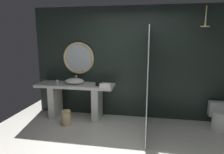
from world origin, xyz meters
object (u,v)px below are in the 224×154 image
Objects in this scene: toilet at (221,118)px; waste_bin at (66,117)px; tumbler_cup at (57,82)px; round_wall_mirror at (78,58)px; folded_hand_towel at (105,85)px; tissue_box at (99,84)px; rain_shower_head at (205,24)px; vessel_sink at (74,81)px.

waste_bin is at bearing -173.11° from toilet.
tumbler_cup is 0.76m from round_wall_mirror.
tissue_box is at bearing 140.63° from folded_hand_towel.
folded_hand_towel is at bearing -175.39° from rain_shower_head.
tissue_box is at bearing -179.48° from rain_shower_head.
tissue_box is (0.61, -0.07, -0.02)m from vessel_sink.
rain_shower_head is 0.68× the size of toilet.
waste_bin is at bearing -93.58° from vessel_sink.
folded_hand_towel is (-2.45, -0.13, 0.61)m from toilet.
vessel_sink reaches higher than waste_bin.
rain_shower_head is at bearing 176.12° from toilet.
vessel_sink is 3.50× the size of tissue_box.
round_wall_mirror is at bearing 85.42° from waste_bin.
round_wall_mirror is 1.31× the size of toilet.
round_wall_mirror reaches higher than toilet.
tissue_box is at bearing 0.30° from tumbler_cup.
folded_hand_towel reaches higher than waste_bin.
round_wall_mirror reaches higher than tissue_box.
vessel_sink is at bearing 86.42° from waste_bin.
toilet is 3.29m from waste_bin.
waste_bin is 1.46× the size of folded_hand_towel.
vessel_sink is 0.41m from tumbler_cup.
tumbler_cup reaches higher than waste_bin.
tissue_box is at bearing 179.75° from toilet.
tissue_box is (1.01, 0.01, -0.01)m from tumbler_cup.
tumbler_cup is at bearing 132.54° from waste_bin.
vessel_sink reaches higher than tumbler_cup.
toilet is at bearing -0.10° from tumbler_cup.
round_wall_mirror is at bearing 173.77° from rain_shower_head.
waste_bin is at bearing -171.36° from rain_shower_head.
round_wall_mirror is at bearing 148.55° from folded_hand_towel.
waste_bin is (-0.64, -0.41, -0.69)m from tissue_box.
toilet is at bearing -5.89° from round_wall_mirror.
rain_shower_head reaches higher than toilet.
vessel_sink is 0.77× the size of toilet.
rain_shower_head reaches higher than vessel_sink.
round_wall_mirror is 3.24× the size of folded_hand_towel.
folded_hand_towel is at bearing -176.98° from toilet.
tissue_box reaches higher than toilet.
tumbler_cup is at bearing -179.70° from tissue_box.
folded_hand_towel is (1.18, -0.14, -0.00)m from tumbler_cup.
round_wall_mirror is 2.22× the size of waste_bin.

